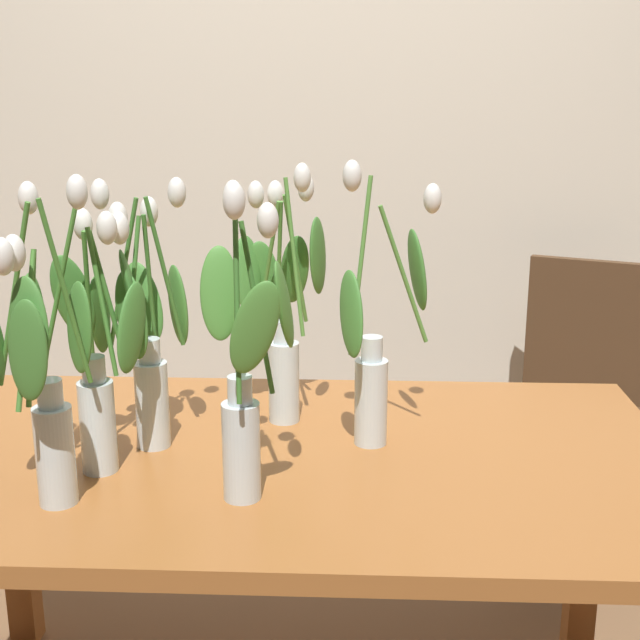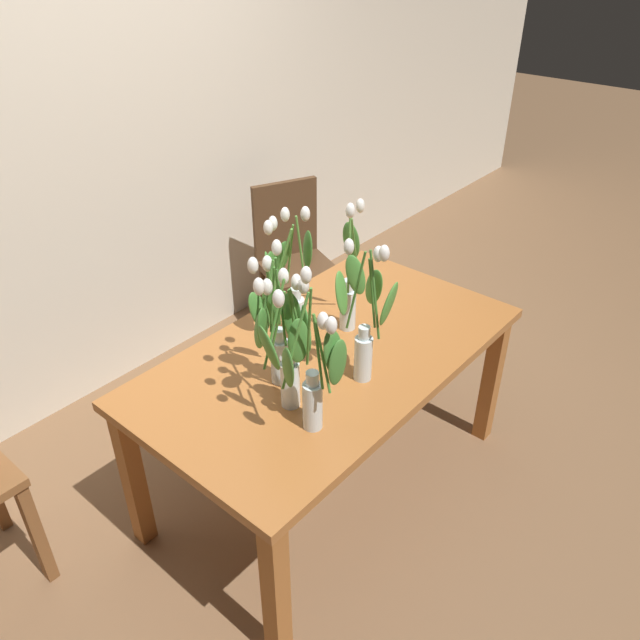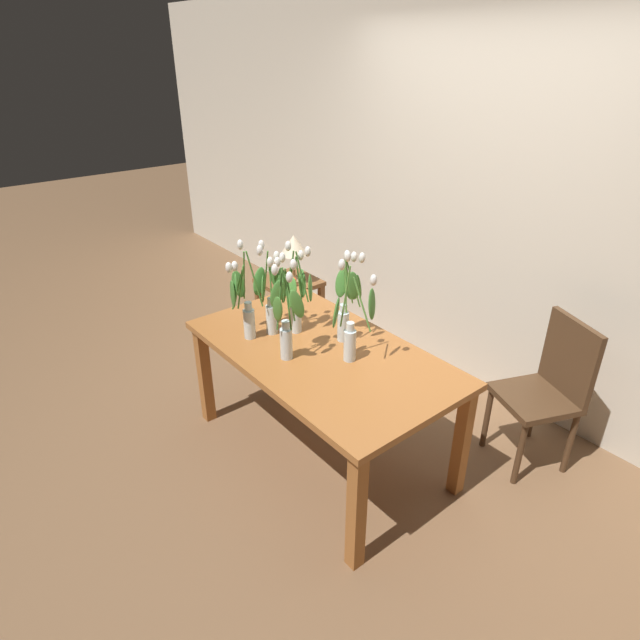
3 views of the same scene
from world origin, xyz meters
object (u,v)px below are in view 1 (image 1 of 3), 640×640
tulip_vase_1 (245,381)px  tulip_vase_3 (94,358)px  dining_table (283,493)px  tulip_vase_4 (42,383)px  dining_chair (580,391)px  tulip_vase_2 (376,357)px  tulip_vase_0 (145,344)px  tulip_vase_5 (283,316)px

tulip_vase_1 → tulip_vase_3: bearing=159.9°
dining_table → tulip_vase_1: size_ratio=2.80×
tulip_vase_3 → tulip_vase_4: tulip_vase_4 is taller
dining_table → tulip_vase_1: (-0.04, -0.20, 0.31)m
tulip_vase_3 → dining_chair: (1.21, 1.09, -0.44)m
tulip_vase_1 → tulip_vase_2: (0.23, 0.25, -0.03)m
tulip_vase_1 → tulip_vase_4: (-0.34, -0.04, 0.01)m
tulip_vase_0 → tulip_vase_3: size_ratio=0.99×
tulip_vase_0 → tulip_vase_2: size_ratio=0.93×
dining_table → tulip_vase_3: size_ratio=2.90×
dining_chair → tulip_vase_3: bearing=-137.9°
tulip_vase_0 → tulip_vase_4: tulip_vase_4 is taller
dining_table → tulip_vase_4: size_ratio=2.79×
tulip_vase_4 → tulip_vase_5: tulip_vase_4 is taller
tulip_vase_0 → dining_chair: bearing=40.6°
tulip_vase_4 → tulip_vase_5: size_ratio=1.01×
dining_table → tulip_vase_3: 0.48m
tulip_vase_1 → tulip_vase_4: tulip_vase_4 is taller
tulip_vase_3 → tulip_vase_4: 0.16m
tulip_vase_1 → dining_chair: 1.57m
tulip_vase_5 → dining_table: bearing=-86.1°
dining_table → tulip_vase_2: size_ratio=2.74×
tulip_vase_4 → tulip_vase_5: (0.37, 0.45, 0.01)m
tulip_vase_0 → tulip_vase_4: (-0.11, -0.27, 0.01)m
dining_table → tulip_vase_3: (-0.34, -0.09, 0.32)m
dining_table → tulip_vase_0: 0.41m
dining_table → dining_chair: (0.86, 1.00, -0.12)m
tulip_vase_0 → tulip_vase_4: bearing=-112.1°
tulip_vase_5 → tulip_vase_2: bearing=-35.9°
tulip_vase_0 → tulip_vase_5: tulip_vase_5 is taller
tulip_vase_2 → dining_chair: 1.23m
tulip_vase_5 → dining_chair: (0.88, 0.80, -0.45)m
tulip_vase_4 → tulip_vase_2: bearing=27.5°
tulip_vase_5 → tulip_vase_4: bearing=-129.9°
tulip_vase_2 → tulip_vase_5: bearing=144.1°
dining_table → tulip_vase_4: bearing=-147.4°
tulip_vase_4 → tulip_vase_5: 0.58m
dining_table → tulip_vase_2: 0.34m
tulip_vase_3 → tulip_vase_0: bearing=59.9°
tulip_vase_2 → tulip_vase_0: bearing=-176.6°
tulip_vase_0 → tulip_vase_2: 0.47m
tulip_vase_5 → dining_chair: tulip_vase_5 is taller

